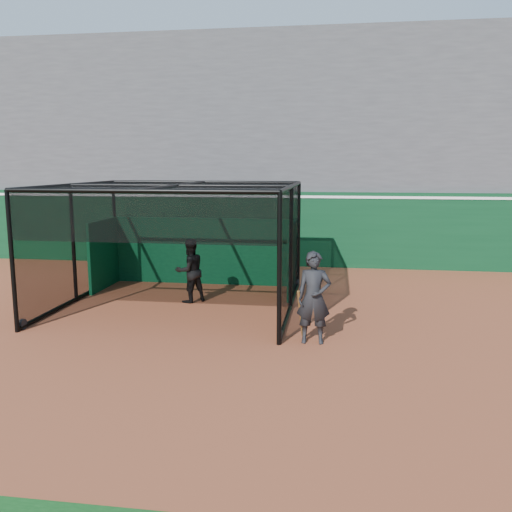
# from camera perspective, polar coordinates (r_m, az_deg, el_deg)

# --- Properties ---
(ground) EXTENTS (120.00, 120.00, 0.00)m
(ground) POSITION_cam_1_polar(r_m,az_deg,el_deg) (10.63, -7.65, -9.11)
(ground) COLOR brown
(ground) RESTS_ON ground
(outfield_wall) EXTENTS (50.00, 0.50, 2.50)m
(outfield_wall) POSITION_cam_1_polar(r_m,az_deg,el_deg) (18.51, -0.48, 3.06)
(outfield_wall) COLOR #0A381B
(outfield_wall) RESTS_ON ground
(grandstand) EXTENTS (50.00, 7.85, 8.95)m
(grandstand) POSITION_cam_1_polar(r_m,az_deg,el_deg) (22.15, 1.05, 12.40)
(grandstand) COLOR #4C4C4F
(grandstand) RESTS_ON ground
(batting_cage) EXTENTS (5.49, 5.27, 2.90)m
(batting_cage) POSITION_cam_1_polar(r_m,az_deg,el_deg) (13.16, -8.11, 1.00)
(batting_cage) COLOR black
(batting_cage) RESTS_ON ground
(batter) EXTENTS (0.97, 0.97, 1.59)m
(batter) POSITION_cam_1_polar(r_m,az_deg,el_deg) (13.54, -6.98, -1.54)
(batter) COLOR black
(batter) RESTS_ON ground
(on_deck_player) EXTENTS (0.67, 0.46, 1.78)m
(on_deck_player) POSITION_cam_1_polar(r_m,az_deg,el_deg) (10.41, 6.10, -4.40)
(on_deck_player) COLOR black
(on_deck_player) RESTS_ON ground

